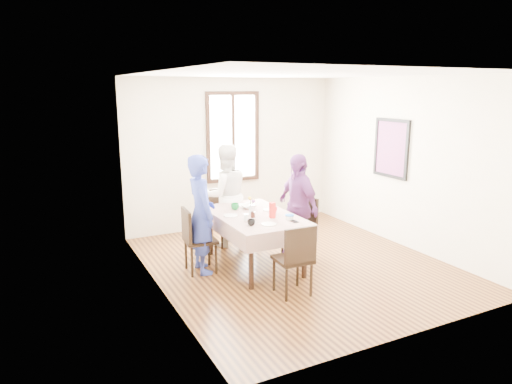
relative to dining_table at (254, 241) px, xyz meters
The scene contains 31 objects.
ground 0.71m from the dining_table, 21.77° to the right, with size 4.50×4.50×0.00m, color black.
back_wall 2.32m from the dining_table, 74.41° to the left, with size 4.00×4.00×0.00m, color beige.
right_wall 2.75m from the dining_table, ahead, with size 4.50×4.50×0.00m, color beige.
window_frame 2.44m from the dining_table, 74.26° to the left, with size 1.02×0.06×1.62m, color black.
window_pane 2.45m from the dining_table, 74.34° to the left, with size 0.90×0.02×1.50m, color white.
art_poster 2.80m from the dining_table, ahead, with size 0.04×0.76×0.96m, color red.
dining_table is the anchor object (origin of this frame).
tablecloth 0.38m from the dining_table, ahead, with size 1.04×1.66×0.01m, color #50110A.
chair_left 0.78m from the dining_table, 169.36° to the left, with size 0.42×0.42×0.91m, color black.
chair_right 0.77m from the dining_table, ahead, with size 0.42×0.42×0.91m, color black.
chair_far 1.06m from the dining_table, 90.00° to the left, with size 0.42×0.42×0.91m, color black.
chair_near 1.06m from the dining_table, 90.00° to the right, with size 0.42×0.42×0.91m, color black.
person_left 0.88m from the dining_table, 169.08° to the left, with size 0.60×0.40×1.65m, color #2C3997.
person_far 1.13m from the dining_table, 90.00° to the left, with size 0.80×0.63×1.65m, color white.
person_right 0.85m from the dining_table, ahead, with size 0.92×0.39×1.58m, color #6C3374.
mug_black 0.68m from the dining_table, 121.03° to the right, with size 0.10×0.10×0.08m, color black.
mug_flag 0.52m from the dining_table, 12.25° to the right, with size 0.10×0.10×0.09m, color red.
mug_green 0.59m from the dining_table, 109.87° to the left, with size 0.12×0.12×0.09m, color #0C7226.
serving_bowl 0.55m from the dining_table, 77.12° to the left, with size 0.22×0.22×0.05m, color white.
juice_carton 0.58m from the dining_table, 60.93° to the right, with size 0.07×0.07×0.22m, color red.
butter_tub 0.69m from the dining_table, 55.46° to the right, with size 0.12×0.12×0.06m, color white.
jam_jar 0.46m from the dining_table, 124.59° to the right, with size 0.06×0.06×0.08m, color black.
drinking_glass 0.54m from the dining_table, 137.83° to the right, with size 0.06×0.06×0.09m, color silver.
smartphone 0.75m from the dining_table, 59.97° to the right, with size 0.07×0.15×0.01m, color black.
flower_vase 0.46m from the dining_table, 155.14° to the left, with size 0.07×0.07×0.14m, color silver.
plate_left 0.52m from the dining_table, 166.28° to the left, with size 0.20×0.20×0.01m, color white.
plate_right 0.51m from the dining_table, 21.31° to the left, with size 0.20×0.20×0.01m, color white.
plate_far 0.69m from the dining_table, 88.07° to the left, with size 0.20×0.20×0.01m, color white.
plate_near 0.66m from the dining_table, 95.62° to the right, with size 0.20×0.20×0.01m, color white.
butter_lid 0.71m from the dining_table, 55.46° to the right, with size 0.12×0.12×0.01m, color blue.
flower_bunch 0.58m from the dining_table, 155.14° to the left, with size 0.09×0.09×0.10m, color yellow, non-canonical shape.
Camera 1 is at (-3.39, -5.43, 2.51)m, focal length 32.47 mm.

